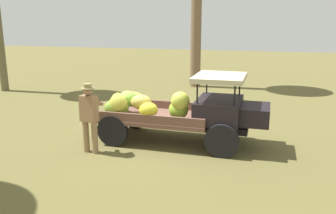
# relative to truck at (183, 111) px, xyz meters

# --- Properties ---
(ground_plane) EXTENTS (60.00, 60.00, 0.00)m
(ground_plane) POSITION_rel_truck_xyz_m (-0.56, 0.27, -0.89)
(ground_plane) COLOR brown
(truck) EXTENTS (4.50, 1.83, 1.85)m
(truck) POSITION_rel_truck_xyz_m (0.00, 0.00, 0.00)
(truck) COLOR black
(truck) RESTS_ON ground
(farmer) EXTENTS (0.52, 0.48, 1.72)m
(farmer) POSITION_rel_truck_xyz_m (-2.03, -1.26, 0.09)
(farmer) COLOR #8E714E
(farmer) RESTS_ON ground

